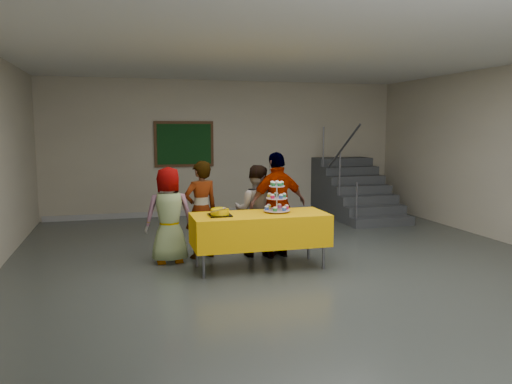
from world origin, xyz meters
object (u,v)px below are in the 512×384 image
at_px(schoolchild_a, 169,215).
at_px(staircase, 352,193).
at_px(schoolchild_c, 256,211).
at_px(cupcake_stand, 277,199).
at_px(bake_table, 260,229).
at_px(schoolchild_b, 201,210).
at_px(schoolchild_d, 278,205).
at_px(noticeboard, 184,144).
at_px(bear_cake, 220,211).

relative_size(schoolchild_a, staircase, 0.58).
bearing_deg(schoolchild_c, cupcake_stand, 124.68).
relative_size(bake_table, schoolchild_b, 1.28).
relative_size(schoolchild_b, schoolchild_d, 0.92).
relative_size(schoolchild_d, staircase, 0.66).
relative_size(schoolchild_a, noticeboard, 1.08).
bearing_deg(staircase, bake_table, -131.18).
bearing_deg(schoolchild_d, schoolchild_a, -13.52).
bearing_deg(bear_cake, cupcake_stand, 5.29).
height_order(cupcake_stand, schoolchild_c, schoolchild_c).
relative_size(bear_cake, schoolchild_c, 0.26).
height_order(bake_table, schoolchild_c, schoolchild_c).
bearing_deg(staircase, schoolchild_d, -131.59).
xyz_separation_m(schoolchild_a, schoolchild_c, (1.32, 0.06, -0.00)).
bearing_deg(noticeboard, schoolchild_a, -100.48).
relative_size(cupcake_stand, bear_cake, 1.24).
relative_size(schoolchild_c, staircase, 0.58).
bearing_deg(schoolchild_b, cupcake_stand, 126.58).
xyz_separation_m(schoolchild_d, noticeboard, (-0.91, 3.93, 0.80)).
bearing_deg(staircase, cupcake_stand, -129.24).
distance_m(schoolchild_b, schoolchild_d, 1.16).
relative_size(schoolchild_a, schoolchild_b, 0.95).
relative_size(bake_table, cupcake_stand, 4.22).
bearing_deg(noticeboard, bake_table, -83.91).
bearing_deg(schoolchild_c, noticeboard, -58.91).
distance_m(cupcake_stand, schoolchild_b, 1.22).
relative_size(schoolchild_c, schoolchild_d, 0.87).
height_order(bear_cake, staircase, staircase).
bearing_deg(schoolchild_d, staircase, -142.23).
xyz_separation_m(bear_cake, schoolchild_c, (0.69, 0.69, -0.13)).
bearing_deg(bake_table, schoolchild_c, 79.26).
relative_size(schoolchild_c, noticeboard, 1.07).
bearing_deg(staircase, noticeboard, 167.12).
height_order(bake_table, staircase, staircase).
bearing_deg(schoolchild_d, cupcake_stand, 60.07).
relative_size(cupcake_stand, schoolchild_b, 0.30).
distance_m(schoolchild_a, schoolchild_c, 1.32).
bearing_deg(bear_cake, schoolchild_d, 28.74).
bearing_deg(bear_cake, noticeboard, 88.89).
bearing_deg(bake_table, schoolchild_a, 152.49).
bearing_deg(bear_cake, schoolchild_b, 99.76).
relative_size(schoolchild_b, schoolchild_c, 1.05).
distance_m(schoolchild_b, staircase, 4.82).
height_order(cupcake_stand, schoolchild_b, schoolchild_b).
distance_m(bake_table, schoolchild_d, 0.73).
distance_m(schoolchild_a, noticeboard, 4.02).
height_order(schoolchild_a, schoolchild_d, schoolchild_d).
xyz_separation_m(schoolchild_b, schoolchild_d, (1.13, -0.24, 0.06)).
xyz_separation_m(bake_table, bear_cake, (-0.56, -0.01, 0.27)).
distance_m(cupcake_stand, noticeboard, 4.51).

